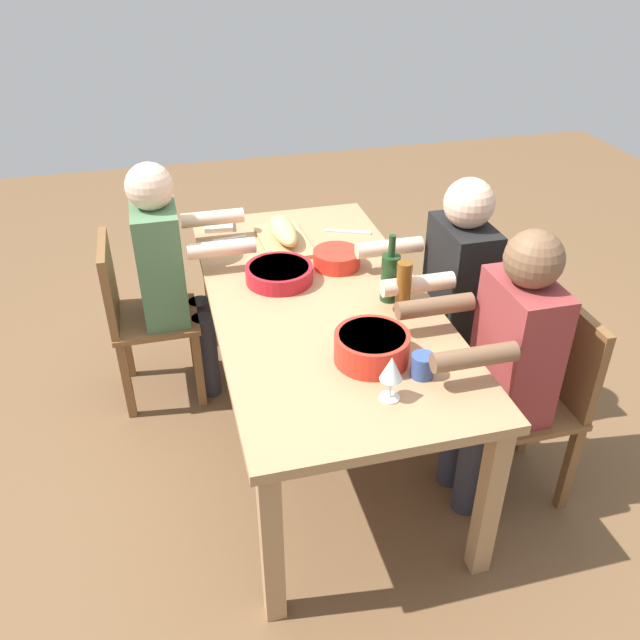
{
  "coord_description": "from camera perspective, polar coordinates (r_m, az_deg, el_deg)",
  "views": [
    {
      "loc": [
        -2.3,
        0.59,
        2.14
      ],
      "look_at": [
        0.0,
        0.0,
        0.63
      ],
      "focal_mm": 37.23,
      "sensor_mm": 36.0,
      "label": 1
    }
  ],
  "objects": [
    {
      "name": "diner_near_center",
      "position": [
        2.96,
        11.07,
        2.63
      ],
      "size": [
        0.41,
        0.53,
        1.2
      ],
      "color": "#2D2D38",
      "rests_on": "ground_plane"
    },
    {
      "name": "serving_bowl_salad",
      "position": [
        2.36,
        4.47,
        -2.2
      ],
      "size": [
        0.27,
        0.27,
        0.11
      ],
      "color": "red",
      "rests_on": "dining_table"
    },
    {
      "name": "diner_far_right",
      "position": [
        3.17,
        -12.74,
        4.47
      ],
      "size": [
        0.41,
        0.53,
        1.2
      ],
      "color": "#2D2D38",
      "rests_on": "ground_plane"
    },
    {
      "name": "beer_bottle",
      "position": [
        2.63,
        7.18,
        2.78
      ],
      "size": [
        0.06,
        0.06,
        0.22
      ],
      "primitive_type": "cylinder",
      "color": "brown",
      "rests_on": "dining_table"
    },
    {
      "name": "chair_near_left",
      "position": [
        2.79,
        18.34,
        -5.92
      ],
      "size": [
        0.4,
        0.4,
        0.85
      ],
      "color": "brown",
      "rests_on": "ground_plane"
    },
    {
      "name": "napkin_stack",
      "position": [
        3.42,
        -8.7,
        8.09
      ],
      "size": [
        0.16,
        0.16,
        0.02
      ],
      "primitive_type": "cube",
      "rotation": [
        0.0,
        0.0,
        -0.12
      ],
      "color": "white",
      "rests_on": "dining_table"
    },
    {
      "name": "carving_knife",
      "position": [
        3.33,
        2.43,
        7.6
      ],
      "size": [
        0.11,
        0.22,
        0.01
      ],
      "primitive_type": "cube",
      "rotation": [
        0.0,
        0.0,
        1.17
      ],
      "color": "silver",
      "rests_on": "dining_table"
    },
    {
      "name": "fork_far_right",
      "position": [
        3.29,
        -7.8,
        6.97
      ],
      "size": [
        0.04,
        0.17,
        0.01
      ],
      "primitive_type": "cube",
      "rotation": [
        0.0,
        0.0,
        0.13
      ],
      "color": "silver",
      "rests_on": "dining_table"
    },
    {
      "name": "cup_near_left",
      "position": [
        2.32,
        8.8,
        -3.9
      ],
      "size": [
        0.08,
        0.08,
        0.09
      ],
      "primitive_type": "cylinder",
      "color": "#334C8C",
      "rests_on": "dining_table"
    },
    {
      "name": "bread_loaf",
      "position": [
        3.2,
        -3.14,
        7.68
      ],
      "size": [
        0.32,
        0.12,
        0.09
      ],
      "primitive_type": "ellipsoid",
      "rotation": [
        0.0,
        0.0,
        0.04
      ],
      "color": "tan",
      "rests_on": "cutting_board"
    },
    {
      "name": "wine_bottle",
      "position": [
        2.71,
        6.05,
        3.77
      ],
      "size": [
        0.08,
        0.08,
        0.29
      ],
      "color": "#193819",
      "rests_on": "dining_table"
    },
    {
      "name": "dining_table",
      "position": [
        2.8,
        0.0,
        0.49
      ],
      "size": [
        1.87,
        0.9,
        0.74
      ],
      "color": "#A87F56",
      "rests_on": "ground_plane"
    },
    {
      "name": "chair_far_right",
      "position": [
        3.27,
        -15.49,
        0.72
      ],
      "size": [
        0.4,
        0.4,
        0.85
      ],
      "color": "brown",
      "rests_on": "ground_plane"
    },
    {
      "name": "chair_near_center",
      "position": [
        3.15,
        13.71,
        -0.38
      ],
      "size": [
        0.4,
        0.4,
        0.85
      ],
      "color": "brown",
      "rests_on": "ground_plane"
    },
    {
      "name": "cutting_board",
      "position": [
        3.22,
        -3.12,
        6.79
      ],
      "size": [
        0.41,
        0.24,
        0.02
      ],
      "primitive_type": "cube",
      "rotation": [
        0.0,
        0.0,
        0.04
      ],
      "color": "tan",
      "rests_on": "dining_table"
    },
    {
      "name": "wine_glass",
      "position": [
        2.16,
        6.15,
        -4.31
      ],
      "size": [
        0.08,
        0.08,
        0.17
      ],
      "color": "silver",
      "rests_on": "dining_table"
    },
    {
      "name": "diner_near_left",
      "position": [
        2.58,
        15.66,
        -2.91
      ],
      "size": [
        0.41,
        0.53,
        1.2
      ],
      "color": "#2D2D38",
      "rests_on": "ground_plane"
    },
    {
      "name": "ground_plane",
      "position": [
        3.2,
        0.0,
        -9.55
      ],
      "size": [
        8.0,
        8.0,
        0.0
      ],
      "primitive_type": "plane",
      "color": "brown"
    },
    {
      "name": "serving_bowl_pasta",
      "position": [
        2.87,
        -3.52,
        4.08
      ],
      "size": [
        0.29,
        0.29,
        0.07
      ],
      "color": "#B21923",
      "rests_on": "dining_table"
    },
    {
      "name": "serving_bowl_fruit",
      "position": [
        2.99,
        1.45,
        5.39
      ],
      "size": [
        0.21,
        0.21,
        0.08
      ],
      "color": "red",
      "rests_on": "dining_table"
    }
  ]
}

